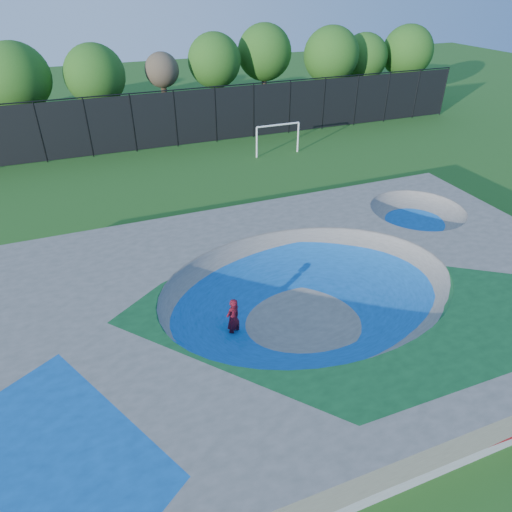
{
  "coord_description": "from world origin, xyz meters",
  "views": [
    {
      "loc": [
        -6.66,
        -11.7,
        10.98
      ],
      "look_at": [
        -0.88,
        3.0,
        1.1
      ],
      "focal_mm": 32.0,
      "sensor_mm": 36.0,
      "label": 1
    }
  ],
  "objects": [
    {
      "name": "ground",
      "position": [
        0.0,
        0.0,
        0.0
      ],
      "size": [
        120.0,
        120.0,
        0.0
      ],
      "primitive_type": "plane",
      "color": "#215517",
      "rests_on": "ground"
    },
    {
      "name": "skate_deck",
      "position": [
        0.0,
        0.0,
        0.75
      ],
      "size": [
        22.0,
        14.0,
        1.5
      ],
      "primitive_type": "cube",
      "color": "gray",
      "rests_on": "ground"
    },
    {
      "name": "skater",
      "position": [
        -2.94,
        -0.07,
        0.81
      ],
      "size": [
        0.7,
        0.61,
        1.62
      ],
      "primitive_type": "imported",
      "rotation": [
        0.0,
        0.0,
        3.59
      ],
      "color": "#A90D20",
      "rests_on": "ground"
    },
    {
      "name": "skateboard",
      "position": [
        -2.94,
        -0.07,
        0.03
      ],
      "size": [
        0.78,
        0.58,
        0.05
      ],
      "primitive_type": "cube",
      "rotation": [
        0.0,
        0.0,
        0.53
      ],
      "color": "black",
      "rests_on": "ground"
    },
    {
      "name": "soccer_goal",
      "position": [
        6.13,
        16.7,
        1.49
      ],
      "size": [
        3.25,
        0.12,
        2.15
      ],
      "color": "white",
      "rests_on": "ground"
    },
    {
      "name": "fence",
      "position": [
        0.0,
        21.0,
        2.1
      ],
      "size": [
        48.09,
        0.09,
        4.04
      ],
      "color": "black",
      "rests_on": "ground"
    },
    {
      "name": "treeline",
      "position": [
        -1.76,
        26.22,
        4.85
      ],
      "size": [
        52.17,
        6.71,
        8.05
      ],
      "color": "#493524",
      "rests_on": "ground"
    }
  ]
}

